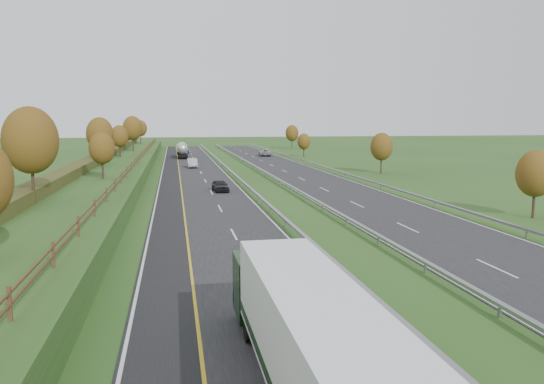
{
  "coord_description": "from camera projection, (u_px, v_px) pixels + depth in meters",
  "views": [
    {
      "loc": [
        -3.06,
        -16.06,
        8.61
      ],
      "look_at": [
        5.52,
        30.16,
        2.2
      ],
      "focal_mm": 35.0,
      "sensor_mm": 36.0,
      "label": 1
    }
  ],
  "objects": [
    {
      "name": "ground",
      "position": [
        257.0,
        183.0,
        72.39
      ],
      "size": [
        400.0,
        400.0,
        0.0
      ],
      "primitive_type": "plane",
      "color": "#274C1B",
      "rests_on": "ground"
    },
    {
      "name": "hard_shoulder",
      "position": [
        170.0,
        181.0,
        75.13
      ],
      "size": [
        3.0,
        200.0,
        0.04
      ],
      "primitive_type": "cube",
      "color": "black",
      "rests_on": "ground"
    },
    {
      "name": "car_small_far",
      "position": [
        184.0,
        151.0,
        135.76
      ],
      "size": [
        2.59,
        5.38,
        1.51
      ],
      "primitive_type": "imported",
      "rotation": [
        0.0,
        0.0,
        0.09
      ],
      "color": "#13163E",
      "rests_on": "near_carriageway"
    },
    {
      "name": "road_tanker",
      "position": [
        182.0,
        150.0,
        121.32
      ],
      "size": [
        2.4,
        11.22,
        3.46
      ],
      "color": "silver",
      "rests_on": "near_carriageway"
    },
    {
      "name": "car_silver_mid",
      "position": [
        192.0,
        163.0,
        96.16
      ],
      "size": [
        1.87,
        5.04,
        1.64
      ],
      "primitive_type": "imported",
      "rotation": [
        0.0,
        0.0,
        0.03
      ],
      "color": "#B0B0B5",
      "rests_on": "near_carriageway"
    },
    {
      "name": "median_barrier_far",
      "position": [
        270.0,
        175.0,
        77.68
      ],
      "size": [
        0.32,
        200.0,
        0.71
      ],
      "color": "gray",
      "rests_on": "ground"
    },
    {
      "name": "lane_markings",
      "position": [
        241.0,
        179.0,
        76.85
      ],
      "size": [
        26.75,
        200.0,
        0.01
      ],
      "color": "silver",
      "rests_on": "near_carriageway"
    },
    {
      "name": "trees_far",
      "position": [
        336.0,
        141.0,
        109.09
      ],
      "size": [
        8.45,
        118.6,
        7.12
      ],
      "color": "#2D2116",
      "rests_on": "ground"
    },
    {
      "name": "trees_left",
      "position": [
        99.0,
        137.0,
        69.39
      ],
      "size": [
        6.64,
        164.3,
        7.66
      ],
      "color": "#2D2116",
      "rests_on": "embankment_left"
    },
    {
      "name": "car_oncoming",
      "position": [
        265.0,
        153.0,
        126.99
      ],
      "size": [
        3.15,
        6.03,
        1.62
      ],
      "primitive_type": "imported",
      "rotation": [
        0.0,
        0.0,
        3.06
      ],
      "color": "#A6A7AB",
      "rests_on": "far_carriageway"
    },
    {
      "name": "near_carriageway",
      "position": [
        196.0,
        180.0,
        75.81
      ],
      "size": [
        10.5,
        200.0,
        0.04
      ],
      "primitive_type": "cube",
      "color": "black",
      "rests_on": "ground"
    },
    {
      "name": "far_carriageway",
      "position": [
        308.0,
        178.0,
        78.79
      ],
      "size": [
        10.5,
        200.0,
        0.04
      ],
      "primitive_type": "cube",
      "color": "black",
      "rests_on": "ground"
    },
    {
      "name": "fence_left",
      "position": [
        134.0,
        163.0,
        73.51
      ],
      "size": [
        0.12,
        189.06,
        1.2
      ],
      "color": "#422B19",
      "rests_on": "embankment_left"
    },
    {
      "name": "hedge_left",
      "position": [
        86.0,
        164.0,
        72.76
      ],
      "size": [
        2.2,
        180.0,
        1.1
      ],
      "primitive_type": "cube",
      "color": "#343D18",
      "rests_on": "embankment_left"
    },
    {
      "name": "embankment_left",
      "position": [
        101.0,
        175.0,
        73.33
      ],
      "size": [
        12.0,
        200.0,
        2.0
      ],
      "primitive_type": "cube",
      "color": "#274C1B",
      "rests_on": "ground"
    },
    {
      "name": "car_dark_near",
      "position": [
        220.0,
        185.0,
        63.99
      ],
      "size": [
        2.02,
        4.32,
        1.43
      ],
      "primitive_type": "imported",
      "rotation": [
        0.0,
        0.0,
        0.08
      ],
      "color": "black",
      "rests_on": "near_carriageway"
    },
    {
      "name": "median_barrier_near",
      "position": [
        236.0,
        176.0,
        76.76
      ],
      "size": [
        0.32,
        200.0,
        0.71
      ],
      "color": "gray",
      "rests_on": "ground"
    },
    {
      "name": "outer_barrier_far",
      "position": [
        345.0,
        173.0,
        79.76
      ],
      "size": [
        0.32,
        200.0,
        0.71
      ],
      "color": "gray",
      "rests_on": "ground"
    },
    {
      "name": "box_lorry",
      "position": [
        308.0,
        342.0,
        15.1
      ],
      "size": [
        2.58,
        16.28,
        4.06
      ],
      "color": "black",
      "rests_on": "near_carriageway"
    }
  ]
}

